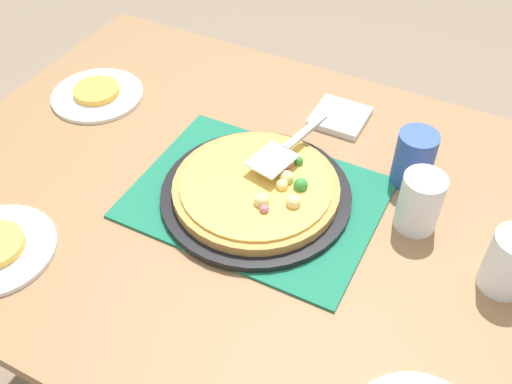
{
  "coord_description": "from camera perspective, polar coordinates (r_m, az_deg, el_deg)",
  "views": [
    {
      "loc": [
        -0.37,
        0.73,
        1.59
      ],
      "look_at": [
        0.0,
        0.0,
        0.77
      ],
      "focal_mm": 41.0,
      "sensor_mm": 36.0,
      "label": 1
    }
  ],
  "objects": [
    {
      "name": "napkin_stack",
      "position": [
        1.37,
        8.17,
        7.26
      ],
      "size": [
        0.12,
        0.12,
        0.02
      ],
      "primitive_type": "cube",
      "color": "white",
      "rests_on": "dining_table"
    },
    {
      "name": "placemat",
      "position": [
        1.17,
        -0.0,
        -0.59
      ],
      "size": [
        0.48,
        0.36,
        0.01
      ],
      "primitive_type": "cube",
      "color": "#196B4C",
      "rests_on": "dining_table"
    },
    {
      "name": "pizza_pan",
      "position": [
        1.16,
        -0.0,
        -0.24
      ],
      "size": [
        0.38,
        0.38,
        0.01
      ],
      "primitive_type": "cylinder",
      "color": "black",
      "rests_on": "placemat"
    },
    {
      "name": "pizza",
      "position": [
        1.15,
        0.15,
        0.48
      ],
      "size": [
        0.33,
        0.33,
        0.05
      ],
      "color": "#B78442",
      "rests_on": "pizza_pan"
    },
    {
      "name": "cup_far",
      "position": [
        1.21,
        15.17,
        3.17
      ],
      "size": [
        0.08,
        0.08,
        0.12
      ],
      "primitive_type": "cylinder",
      "color": "#3351AD",
      "rests_on": "dining_table"
    },
    {
      "name": "plate_near_left",
      "position": [
        1.48,
        -15.21,
        9.11
      ],
      "size": [
        0.22,
        0.22,
        0.01
      ],
      "primitive_type": "cylinder",
      "color": "white",
      "rests_on": "dining_table"
    },
    {
      "name": "cup_corner",
      "position": [
        1.12,
        15.69,
        -0.95
      ],
      "size": [
        0.08,
        0.08,
        0.12
      ],
      "primitive_type": "cylinder",
      "color": "white",
      "rests_on": "dining_table"
    },
    {
      "name": "served_slice_left",
      "position": [
        1.48,
        -15.3,
        9.52
      ],
      "size": [
        0.11,
        0.11,
        0.02
      ],
      "primitive_type": "cylinder",
      "color": "gold",
      "rests_on": "plate_near_left"
    },
    {
      "name": "pizza_server",
      "position": [
        1.18,
        2.98,
        4.35
      ],
      "size": [
        0.09,
        0.23,
        0.01
      ],
      "color": "silver",
      "rests_on": "pizza"
    },
    {
      "name": "dining_table",
      "position": [
        1.25,
        -0.0,
        -4.2
      ],
      "size": [
        1.4,
        1.0,
        0.75
      ],
      "color": "olive",
      "rests_on": "ground_plane"
    },
    {
      "name": "ground_plane",
      "position": [
        1.79,
        -0.0,
        -17.8
      ],
      "size": [
        8.0,
        8.0,
        0.0
      ],
      "primitive_type": "plane",
      "color": "#84705B"
    },
    {
      "name": "cup_near",
      "position": [
        1.08,
        23.48,
        -6.31
      ],
      "size": [
        0.08,
        0.08,
        0.12
      ],
      "primitive_type": "cylinder",
      "color": "white",
      "rests_on": "dining_table"
    }
  ]
}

